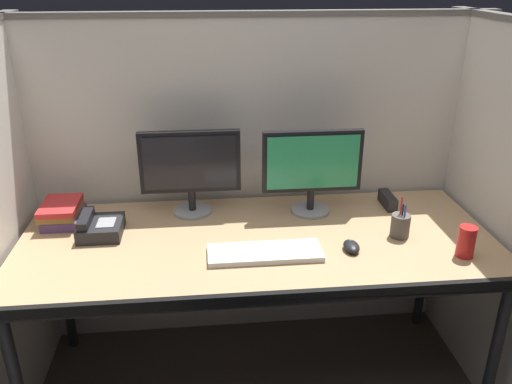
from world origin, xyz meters
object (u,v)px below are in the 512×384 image
at_px(computer_mouse, 351,246).
at_px(monitor_left, 190,167).
at_px(keyboard_main, 265,253).
at_px(desk, 258,250).
at_px(monitor_right, 312,166).
at_px(soda_can, 466,242).
at_px(book_stack, 62,212).
at_px(pen_cup, 400,225).
at_px(red_stapler, 388,200).
at_px(desk_phone, 99,227).

bearing_deg(computer_mouse, monitor_left, 146.74).
bearing_deg(keyboard_main, desk, 96.32).
distance_m(monitor_right, soda_can, 0.68).
relative_size(computer_mouse, book_stack, 0.42).
height_order(keyboard_main, computer_mouse, computer_mouse).
bearing_deg(monitor_right, keyboard_main, -124.29).
xyz_separation_m(computer_mouse, soda_can, (0.41, -0.08, 0.04)).
distance_m(monitor_left, keyboard_main, 0.53).
xyz_separation_m(soda_can, pen_cup, (-0.19, 0.18, -0.01)).
bearing_deg(pen_cup, red_stapler, 80.33).
bearing_deg(computer_mouse, book_stack, 162.71).
bearing_deg(desk, red_stapler, 22.61).
relative_size(monitor_right, computer_mouse, 4.48).
distance_m(red_stapler, pen_cup, 0.29).
distance_m(desk, pen_cup, 0.58).
height_order(computer_mouse, soda_can, soda_can).
distance_m(keyboard_main, book_stack, 0.90).
relative_size(monitor_left, soda_can, 3.52).
xyz_separation_m(keyboard_main, desk_phone, (-0.65, 0.24, 0.02)).
bearing_deg(book_stack, monitor_left, 4.13).
distance_m(desk, red_stapler, 0.68).
bearing_deg(computer_mouse, soda_can, -11.53).
height_order(monitor_left, desk_phone, monitor_left).
distance_m(desk, monitor_right, 0.44).
xyz_separation_m(monitor_right, red_stapler, (0.36, 0.03, -0.19)).
height_order(monitor_left, keyboard_main, monitor_left).
xyz_separation_m(monitor_left, keyboard_main, (0.27, -0.41, -0.20)).
bearing_deg(monitor_right, computer_mouse, -75.78).
bearing_deg(keyboard_main, desk_phone, 160.00).
distance_m(soda_can, red_stapler, 0.49).
xyz_separation_m(red_stapler, pen_cup, (-0.05, -0.29, 0.02)).
distance_m(monitor_right, pen_cup, 0.44).
distance_m(red_stapler, desk_phone, 1.26).
height_order(keyboard_main, desk_phone, desk_phone).
bearing_deg(desk, desk_phone, 170.36).
bearing_deg(computer_mouse, desk, 160.65).
relative_size(desk, desk_phone, 10.00).
bearing_deg(red_stapler, book_stack, -179.15).
bearing_deg(pen_cup, desk, 176.88).
xyz_separation_m(keyboard_main, soda_can, (0.75, -0.08, 0.05)).
relative_size(monitor_left, keyboard_main, 1.00).
relative_size(desk, pen_cup, 11.19).
bearing_deg(pen_cup, keyboard_main, -170.16).
xyz_separation_m(desk, keyboard_main, (0.01, -0.13, 0.06)).
relative_size(computer_mouse, soda_can, 0.79).
bearing_deg(monitor_right, red_stapler, 4.36).
xyz_separation_m(soda_can, desk_phone, (-1.39, 0.31, -0.03)).
bearing_deg(monitor_left, monitor_right, -5.06).
height_order(monitor_right, pen_cup, monitor_right).
xyz_separation_m(keyboard_main, pen_cup, (0.56, 0.10, 0.04)).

